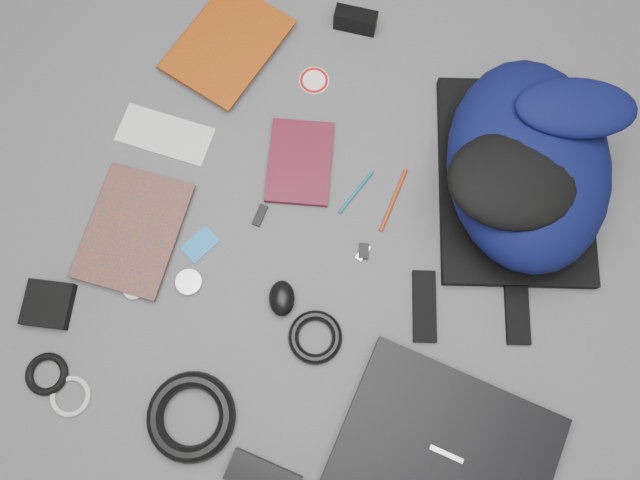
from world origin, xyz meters
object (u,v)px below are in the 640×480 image
at_px(textbook_red, 192,24).
at_px(dvd_case, 300,162).
at_px(pouch, 48,304).
at_px(comic_book, 91,219).
at_px(mouse, 282,298).
at_px(compact_camera, 356,20).
at_px(power_brick, 263,477).
at_px(backpack, 528,164).
at_px(laptop, 444,453).

bearing_deg(textbook_red, dvd_case, -19.90).
xyz_separation_m(dvd_case, pouch, (-0.37, -0.49, 0.00)).
height_order(comic_book, pouch, pouch).
bearing_deg(dvd_case, mouse, -91.66).
height_order(textbook_red, compact_camera, compact_camera).
bearing_deg(pouch, textbook_red, 89.78).
distance_m(dvd_case, pouch, 0.62).
xyz_separation_m(dvd_case, power_brick, (0.18, -0.64, 0.01)).
bearing_deg(mouse, compact_camera, 74.74).
relative_size(power_brick, pouch, 1.47).
distance_m(power_brick, pouch, 0.58).
xyz_separation_m(backpack, compact_camera, (-0.47, 0.24, -0.08)).
xyz_separation_m(laptop, textbook_red, (-0.87, 0.70, -0.01)).
distance_m(laptop, comic_book, 0.89).
relative_size(compact_camera, pouch, 1.03).
distance_m(laptop, textbook_red, 1.11).
relative_size(compact_camera, power_brick, 0.70).
bearing_deg(backpack, comic_book, -172.98).
xyz_separation_m(laptop, dvd_case, (-0.50, 0.47, -0.01)).
bearing_deg(mouse, power_brick, -96.27).
bearing_deg(backpack, power_brick, -129.62).
bearing_deg(compact_camera, dvd_case, -96.45).
xyz_separation_m(backpack, textbook_red, (-0.83, 0.09, -0.09)).
bearing_deg(laptop, backpack, 95.84).
distance_m(textbook_red, comic_book, 0.52).
bearing_deg(textbook_red, compact_camera, 33.49).
height_order(comic_book, dvd_case, comic_book).
bearing_deg(power_brick, backpack, 71.48).
height_order(dvd_case, power_brick, power_brick).
height_order(dvd_case, compact_camera, compact_camera).
bearing_deg(power_brick, mouse, 107.64).
relative_size(comic_book, dvd_case, 1.36).
distance_m(textbook_red, dvd_case, 0.43).
relative_size(laptop, dvd_case, 2.07).
distance_m(laptop, compact_camera, 0.98).
height_order(mouse, power_brick, mouse).
bearing_deg(comic_book, backpack, 21.34).
relative_size(comic_book, pouch, 2.77).
relative_size(laptop, comic_book, 1.52).
distance_m(laptop, power_brick, 0.36).
relative_size(compact_camera, mouse, 1.30).
xyz_separation_m(mouse, pouch, (-0.45, -0.19, -0.01)).
height_order(compact_camera, mouse, compact_camera).
distance_m(compact_camera, mouse, 0.68).
bearing_deg(compact_camera, backpack, -34.68).
bearing_deg(dvd_case, compact_camera, 74.47).
bearing_deg(textbook_red, comic_book, -78.66).
distance_m(textbook_red, compact_camera, 0.39).
distance_m(comic_book, pouch, 0.20).
relative_size(backpack, comic_book, 1.94).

